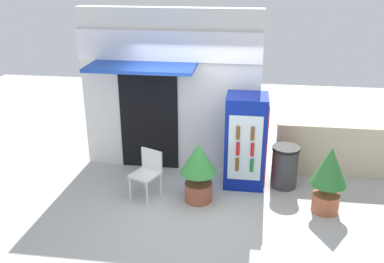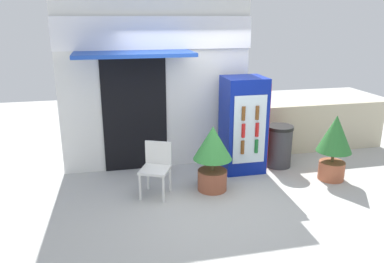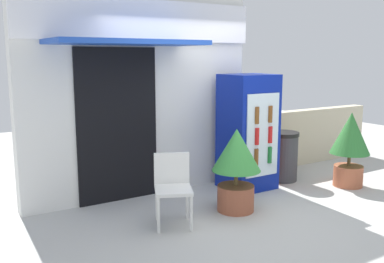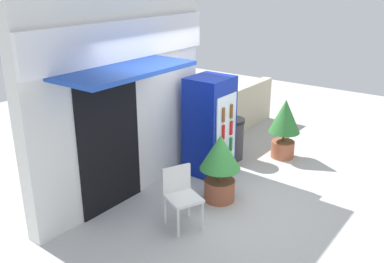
{
  "view_description": "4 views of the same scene",
  "coord_description": "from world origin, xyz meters",
  "px_view_note": "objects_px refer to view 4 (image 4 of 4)",
  "views": [
    {
      "loc": [
        0.88,
        -6.19,
        3.87
      ],
      "look_at": [
        -0.06,
        0.65,
        1.1
      ],
      "focal_mm": 39.86,
      "sensor_mm": 36.0,
      "label": 1
    },
    {
      "loc": [
        -1.47,
        -5.27,
        2.72
      ],
      "look_at": [
        -0.18,
        0.42,
        0.95
      ],
      "focal_mm": 35.66,
      "sensor_mm": 36.0,
      "label": 2
    },
    {
      "loc": [
        -3.15,
        -3.99,
        1.97
      ],
      "look_at": [
        -0.29,
        0.64,
        1.01
      ],
      "focal_mm": 40.05,
      "sensor_mm": 36.0,
      "label": 3
    },
    {
      "loc": [
        -4.92,
        -2.99,
        3.31
      ],
      "look_at": [
        0.06,
        0.7,
        1.04
      ],
      "focal_mm": 40.28,
      "sensor_mm": 36.0,
      "label": 4
    }
  ],
  "objects_px": {
    "potted_plant_near_shop": "(220,162)",
    "potted_plant_curbside": "(285,123)",
    "drink_cooler": "(210,126)",
    "plastic_chair": "(181,192)",
    "trash_bin": "(231,138)"
  },
  "relations": [
    {
      "from": "drink_cooler",
      "to": "plastic_chair",
      "type": "bearing_deg",
      "value": -158.63
    },
    {
      "from": "drink_cooler",
      "to": "potted_plant_near_shop",
      "type": "bearing_deg",
      "value": -137.25
    },
    {
      "from": "plastic_chair",
      "to": "trash_bin",
      "type": "relative_size",
      "value": 1.06
    },
    {
      "from": "drink_cooler",
      "to": "plastic_chair",
      "type": "height_order",
      "value": "drink_cooler"
    },
    {
      "from": "potted_plant_near_shop",
      "to": "potted_plant_curbside",
      "type": "xyz_separation_m",
      "value": [
        2.13,
        -0.06,
        0.05
      ]
    },
    {
      "from": "potted_plant_curbside",
      "to": "trash_bin",
      "type": "distance_m",
      "value": 1.04
    },
    {
      "from": "drink_cooler",
      "to": "trash_bin",
      "type": "xyz_separation_m",
      "value": [
        0.72,
        0.01,
        -0.46
      ]
    },
    {
      "from": "plastic_chair",
      "to": "trash_bin",
      "type": "distance_m",
      "value": 2.48
    },
    {
      "from": "drink_cooler",
      "to": "trash_bin",
      "type": "height_order",
      "value": "drink_cooler"
    },
    {
      "from": "potted_plant_near_shop",
      "to": "potted_plant_curbside",
      "type": "relative_size",
      "value": 0.94
    },
    {
      "from": "potted_plant_curbside",
      "to": "trash_bin",
      "type": "height_order",
      "value": "potted_plant_curbside"
    },
    {
      "from": "potted_plant_near_shop",
      "to": "drink_cooler",
      "type": "bearing_deg",
      "value": 42.75
    },
    {
      "from": "drink_cooler",
      "to": "potted_plant_near_shop",
      "type": "xyz_separation_m",
      "value": [
        -0.77,
        -0.71,
        -0.22
      ]
    },
    {
      "from": "plastic_chair",
      "to": "potted_plant_curbside",
      "type": "height_order",
      "value": "potted_plant_curbside"
    },
    {
      "from": "plastic_chair",
      "to": "drink_cooler",
      "type": "bearing_deg",
      "value": 21.37
    }
  ]
}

